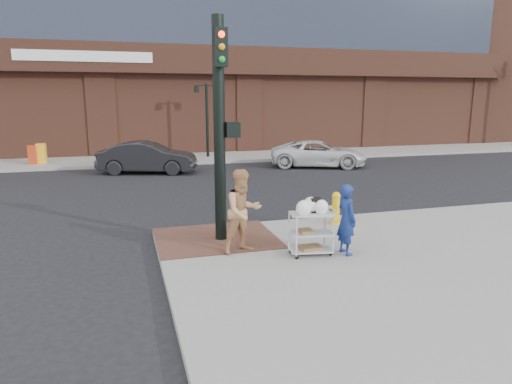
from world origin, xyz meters
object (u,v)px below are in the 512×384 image
object	(u,v)px
lamp_post	(207,112)
woman_blue	(346,219)
pedestrian_tan	(243,211)
traffic_signal_pole	(221,124)
sedan_dark	(147,157)
utility_cart	(311,229)
fire_hydrant	(336,208)
minivan_white	(318,154)

from	to	relation	value
lamp_post	woman_blue	world-z (taller)	lamp_post
pedestrian_tan	traffic_signal_pole	bearing A→B (deg)	87.17
sedan_dark	utility_cart	xyz separation A→B (m)	(2.63, -12.77, -0.02)
woman_blue	fire_hydrant	world-z (taller)	woman_blue
lamp_post	fire_hydrant	distance (m)	14.90
fire_hydrant	utility_cart	bearing A→B (deg)	-127.62
woman_blue	sedan_dark	world-z (taller)	woman_blue
lamp_post	minivan_white	bearing A→B (deg)	-42.62
traffic_signal_pole	woman_blue	world-z (taller)	traffic_signal_pole
sedan_dark	minivan_white	size ratio (longest dim) A/B	0.93
woman_blue	pedestrian_tan	distance (m)	2.19
lamp_post	fire_hydrant	bearing A→B (deg)	-87.39
woman_blue	fire_hydrant	distance (m)	2.38
traffic_signal_pole	sedan_dark	size ratio (longest dim) A/B	1.14
lamp_post	woman_blue	size ratio (longest dim) A/B	2.65
traffic_signal_pole	minivan_white	xyz separation A→B (m)	(7.26, 10.82, -2.17)
sedan_dark	woman_blue	bearing A→B (deg)	-148.95
woman_blue	utility_cart	xyz separation A→B (m)	(-0.73, 0.15, -0.20)
fire_hydrant	sedan_dark	bearing A→B (deg)	111.43
pedestrian_tan	sedan_dark	bearing A→B (deg)	79.63
woman_blue	sedan_dark	size ratio (longest dim) A/B	0.34
lamp_post	traffic_signal_pole	distance (m)	15.43
lamp_post	woman_blue	distance (m)	17.04
pedestrian_tan	sedan_dark	world-z (taller)	pedestrian_tan
sedan_dark	fire_hydrant	world-z (taller)	sedan_dark
woman_blue	minivan_white	distance (m)	13.49
sedan_dark	utility_cart	bearing A→B (deg)	-151.91
lamp_post	minivan_white	xyz separation A→B (m)	(4.79, -4.40, -1.96)
traffic_signal_pole	utility_cart	distance (m)	3.07
minivan_white	utility_cart	bearing A→B (deg)	176.56
lamp_post	pedestrian_tan	world-z (taller)	lamp_post
woman_blue	minivan_white	xyz separation A→B (m)	(4.96, 12.55, -0.25)
pedestrian_tan	utility_cart	distance (m)	1.49
utility_cart	fire_hydrant	world-z (taller)	utility_cart
utility_cart	lamp_post	bearing A→B (deg)	86.91
traffic_signal_pole	fire_hydrant	bearing A→B (deg)	8.62
utility_cart	pedestrian_tan	bearing A→B (deg)	156.69
fire_hydrant	lamp_post	bearing A→B (deg)	92.61
woman_blue	sedan_dark	bearing A→B (deg)	8.59
lamp_post	utility_cart	xyz separation A→B (m)	(-0.91, -16.80, -1.91)
traffic_signal_pole	sedan_dark	xyz separation A→B (m)	(-1.06, 11.19, -2.11)
minivan_white	utility_cart	size ratio (longest dim) A/B	3.87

